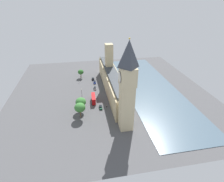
# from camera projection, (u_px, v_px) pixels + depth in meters

# --- Properties ---
(ground_plane) EXTENTS (147.71, 147.71, 0.00)m
(ground_plane) POSITION_uv_depth(u_px,v_px,m) (110.00, 91.00, 139.64)
(ground_plane) COLOR #4C4C4F
(river_thames) EXTENTS (40.05, 132.94, 0.25)m
(river_thames) POSITION_uv_depth(u_px,v_px,m) (149.00, 88.00, 144.72)
(river_thames) COLOR #475B6B
(river_thames) RESTS_ON ground
(parliament_building) EXTENTS (10.61, 77.71, 33.06)m
(parliament_building) POSITION_uv_depth(u_px,v_px,m) (112.00, 81.00, 136.96)
(parliament_building) COLOR tan
(parliament_building) RESTS_ON ground
(clock_tower) EXTENTS (7.99, 7.99, 49.88)m
(clock_tower) POSITION_uv_depth(u_px,v_px,m) (127.00, 87.00, 89.73)
(clock_tower) COLOR #CCBA8E
(clock_tower) RESTS_ON ground
(car_black_kerbside) EXTENTS (2.05, 4.04, 1.74)m
(car_black_kerbside) POSITION_uv_depth(u_px,v_px,m) (93.00, 79.00, 157.46)
(car_black_kerbside) COLOR black
(car_black_kerbside) RESTS_ON ground
(car_blue_midblock) EXTENTS (2.00, 4.70, 1.74)m
(car_blue_midblock) POSITION_uv_depth(u_px,v_px,m) (95.00, 82.00, 151.77)
(car_blue_midblock) COLOR navy
(car_blue_midblock) RESTS_ON ground
(car_silver_leading) EXTENTS (1.90, 4.60, 1.74)m
(car_silver_leading) POSITION_uv_depth(u_px,v_px,m) (95.00, 88.00, 142.43)
(car_silver_leading) COLOR #B7B7BC
(car_silver_leading) RESTS_ON ground
(double_decker_bus_far_end) EXTENTS (3.00, 10.60, 4.75)m
(double_decker_bus_far_end) POSITION_uv_depth(u_px,v_px,m) (94.00, 99.00, 124.76)
(double_decker_bus_far_end) COLOR #B20C0F
(double_decker_bus_far_end) RESTS_ON ground
(car_dark_green_corner) EXTENTS (1.92, 4.70, 1.74)m
(car_dark_green_corner) POSITION_uv_depth(u_px,v_px,m) (101.00, 107.00, 118.54)
(car_dark_green_corner) COLOR #19472D
(car_dark_green_corner) RESTS_ON ground
(pedestrian_under_trees) EXTENTS (0.60, 0.49, 1.61)m
(pedestrian_under_trees) POSITION_uv_depth(u_px,v_px,m) (107.00, 106.00, 119.48)
(pedestrian_under_trees) COLOR black
(pedestrian_under_trees) RESTS_ON ground
(plane_tree_near_tower) EXTENTS (5.03, 5.03, 7.61)m
(plane_tree_near_tower) POSITION_uv_depth(u_px,v_px,m) (81.00, 72.00, 159.33)
(plane_tree_near_tower) COLOR brown
(plane_tree_near_tower) RESTS_ON ground
(plane_tree_by_river_gate) EXTENTS (6.54, 6.54, 10.01)m
(plane_tree_by_river_gate) POSITION_uv_depth(u_px,v_px,m) (80.00, 108.00, 106.74)
(plane_tree_by_river_gate) COLOR brown
(plane_tree_by_river_gate) RESTS_ON ground
(plane_tree_trailing) EXTENTS (6.56, 6.56, 9.49)m
(plane_tree_trailing) POSITION_uv_depth(u_px,v_px,m) (81.00, 102.00, 113.11)
(plane_tree_trailing) COLOR brown
(plane_tree_trailing) RESTS_ON ground
(street_lamp_opposite_hall) EXTENTS (0.56, 0.56, 5.71)m
(street_lamp_opposite_hall) POSITION_uv_depth(u_px,v_px,m) (80.00, 77.00, 153.60)
(street_lamp_opposite_hall) COLOR black
(street_lamp_opposite_hall) RESTS_ON ground
(street_lamp_slot_10) EXTENTS (0.56, 0.56, 6.68)m
(street_lamp_slot_10) POSITION_uv_depth(u_px,v_px,m) (82.00, 91.00, 129.53)
(street_lamp_slot_10) COLOR black
(street_lamp_slot_10) RESTS_ON ground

